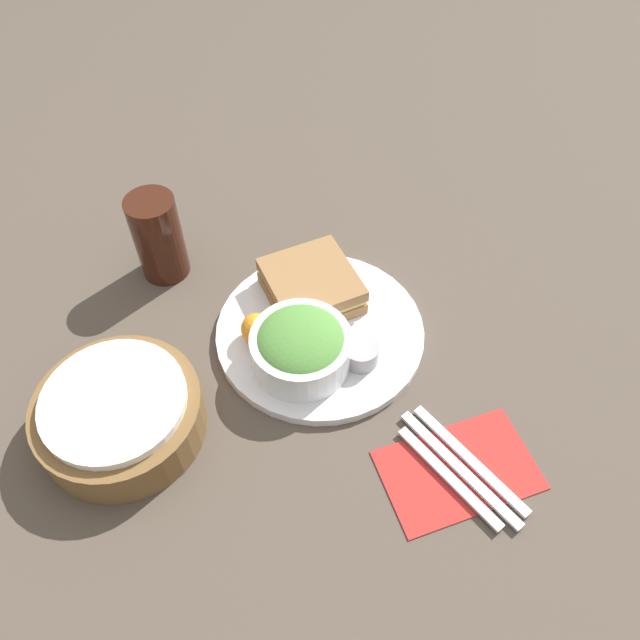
{
  "coord_description": "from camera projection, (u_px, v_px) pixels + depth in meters",
  "views": [
    {
      "loc": [
        -0.49,
        0.17,
        0.69
      ],
      "look_at": [
        0.0,
        0.0,
        0.03
      ],
      "focal_mm": 35.0,
      "sensor_mm": 36.0,
      "label": 1
    }
  ],
  "objects": [
    {
      "name": "spoon",
      "position": [
        449.0,
        477.0,
        0.73
      ],
      "size": [
        0.15,
        0.07,
        0.01
      ],
      "primitive_type": "cube",
      "rotation": [
        0.0,
        0.0,
        3.49
      ],
      "color": "silver",
      "rests_on": "napkin"
    },
    {
      "name": "knife",
      "position": [
        459.0,
        468.0,
        0.74
      ],
      "size": [
        0.18,
        0.07,
        0.01
      ],
      "primitive_type": "cube",
      "rotation": [
        0.0,
        0.0,
        3.49
      ],
      "color": "silver",
      "rests_on": "napkin"
    },
    {
      "name": "ground_plane",
      "position": [
        320.0,
        335.0,
        0.86
      ],
      "size": [
        4.0,
        4.0,
        0.0
      ],
      "primitive_type": "plane",
      "color": "#4C4238"
    },
    {
      "name": "salad_bowl",
      "position": [
        301.0,
        346.0,
        0.8
      ],
      "size": [
        0.13,
        0.13,
        0.07
      ],
      "color": "white",
      "rests_on": "plate"
    },
    {
      "name": "fork",
      "position": [
        470.0,
        459.0,
        0.74
      ],
      "size": [
        0.17,
        0.07,
        0.01
      ],
      "primitive_type": "cube",
      "rotation": [
        0.0,
        0.0,
        3.49
      ],
      "color": "silver",
      "rests_on": "napkin"
    },
    {
      "name": "bread_basket",
      "position": [
        120.0,
        414.0,
        0.75
      ],
      "size": [
        0.2,
        0.2,
        0.07
      ],
      "color": "brown",
      "rests_on": "ground_plane"
    },
    {
      "name": "drink_glass",
      "position": [
        158.0,
        237.0,
        0.89
      ],
      "size": [
        0.07,
        0.07,
        0.13
      ],
      "primitive_type": "cylinder",
      "color": "#38190F",
      "rests_on": "ground_plane"
    },
    {
      "name": "orange_wedge",
      "position": [
        257.0,
        329.0,
        0.83
      ],
      "size": [
        0.04,
        0.04,
        0.04
      ],
      "primitive_type": "sphere",
      "color": "orange",
      "rests_on": "plate"
    },
    {
      "name": "sandwich",
      "position": [
        311.0,
        286.0,
        0.87
      ],
      "size": [
        0.13,
        0.13,
        0.05
      ],
      "color": "olive",
      "rests_on": "plate"
    },
    {
      "name": "plate",
      "position": [
        320.0,
        332.0,
        0.86
      ],
      "size": [
        0.29,
        0.29,
        0.01
      ],
      "primitive_type": "cylinder",
      "color": "silver",
      "rests_on": "ground_plane"
    },
    {
      "name": "dressing_cup",
      "position": [
        361.0,
        353.0,
        0.81
      ],
      "size": [
        0.05,
        0.05,
        0.03
      ],
      "primitive_type": "cylinder",
      "color": "#99999E",
      "rests_on": "plate"
    },
    {
      "name": "napkin",
      "position": [
        459.0,
        470.0,
        0.74
      ],
      "size": [
        0.11,
        0.18,
        0.0
      ],
      "primitive_type": "cube",
      "color": "#B22823",
      "rests_on": "ground_plane"
    }
  ]
}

